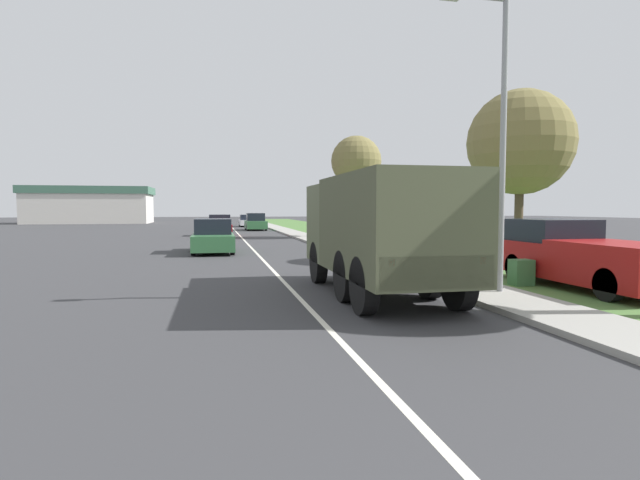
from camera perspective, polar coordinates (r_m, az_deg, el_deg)
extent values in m
plane|color=#38383A|center=(38.73, -9.13, 0.47)|extent=(180.00, 180.00, 0.00)
cube|color=silver|center=(38.73, -9.13, 0.47)|extent=(0.12, 120.00, 0.00)
cube|color=#9E9B93|center=(39.21, -2.54, 0.64)|extent=(1.80, 120.00, 0.12)
cube|color=#4C7538|center=(40.17, 3.66, 0.64)|extent=(7.00, 120.00, 0.02)
cube|color=#545B3D|center=(14.36, 3.71, 1.94)|extent=(2.33, 1.84, 2.14)
cube|color=#4C5138|center=(11.23, 8.25, 1.70)|extent=(2.33, 4.73, 2.24)
cube|color=#545B3D|center=(9.16, 13.23, -3.63)|extent=(2.21, 0.10, 0.60)
cube|color=red|center=(8.78, 8.14, -2.56)|extent=(0.12, 0.06, 0.12)
cube|color=red|center=(9.52, 18.06, -2.22)|extent=(0.12, 0.06, 0.12)
cylinder|color=black|center=(14.10, -0.18, -2.56)|extent=(0.30, 1.16, 1.16)
cylinder|color=black|center=(14.65, 7.61, -2.36)|extent=(0.30, 1.16, 1.16)
cylinder|color=black|center=(9.89, 5.03, -5.22)|extent=(0.30, 1.16, 1.16)
cylinder|color=black|center=(10.66, 15.55, -4.70)|extent=(0.30, 1.16, 1.16)
cylinder|color=black|center=(11.24, 2.91, -4.15)|extent=(0.30, 1.16, 1.16)
cylinder|color=black|center=(11.92, 12.39, -3.78)|extent=(0.30, 1.16, 1.16)
cube|color=#336B3D|center=(24.39, -12.12, -0.15)|extent=(1.91, 4.74, 0.71)
cube|color=black|center=(24.44, -12.15, 1.54)|extent=(1.68, 2.13, 0.72)
cylinder|color=black|center=(25.93, -14.01, -0.42)|extent=(0.20, 0.64, 0.64)
cylinder|color=black|center=(25.92, -10.22, -0.37)|extent=(0.20, 0.64, 0.64)
cylinder|color=black|center=(22.91, -14.27, -0.94)|extent=(0.20, 0.64, 0.64)
cylinder|color=black|center=(22.90, -9.98, -0.89)|extent=(0.20, 0.64, 0.64)
cube|color=maroon|center=(39.10, -11.39, 1.26)|extent=(1.78, 4.45, 0.72)
cube|color=black|center=(39.17, -11.40, 2.33)|extent=(1.57, 2.00, 0.73)
cylinder|color=black|center=(40.53, -12.53, 1.02)|extent=(0.20, 0.64, 0.64)
cylinder|color=black|center=(40.55, -10.29, 1.05)|extent=(0.20, 0.64, 0.64)
cylinder|color=black|center=(37.68, -12.56, 0.83)|extent=(0.20, 0.64, 0.64)
cylinder|color=black|center=(37.70, -10.16, 0.86)|extent=(0.20, 0.64, 0.64)
cube|color=#336B3D|center=(48.68, -7.37, 1.76)|extent=(1.90, 4.52, 0.73)
cube|color=black|center=(48.75, -7.39, 2.63)|extent=(1.67, 2.03, 0.74)
cylinder|color=black|center=(50.07, -8.47, 1.55)|extent=(0.20, 0.64, 0.64)
cylinder|color=black|center=(50.20, -6.53, 1.57)|extent=(0.20, 0.64, 0.64)
cylinder|color=black|center=(47.19, -8.26, 1.43)|extent=(0.20, 0.64, 0.64)
cylinder|color=black|center=(47.33, -6.20, 1.45)|extent=(0.20, 0.64, 0.64)
cube|color=silver|center=(58.73, -8.36, 1.99)|extent=(1.72, 4.40, 0.58)
cube|color=black|center=(58.81, -8.37, 2.58)|extent=(1.51, 1.98, 0.62)
cylinder|color=black|center=(60.10, -9.16, 1.88)|extent=(0.20, 0.64, 0.64)
cylinder|color=black|center=(60.19, -7.72, 1.90)|extent=(0.20, 0.64, 0.64)
cylinder|color=black|center=(57.29, -9.02, 1.80)|extent=(0.20, 0.64, 0.64)
cylinder|color=black|center=(57.39, -7.51, 1.82)|extent=(0.20, 0.64, 0.64)
cube|color=maroon|center=(14.76, 28.17, -2.24)|extent=(2.03, 5.33, 0.91)
cube|color=black|center=(15.91, 24.67, 1.04)|extent=(1.87, 2.24, 0.63)
cube|color=maroon|center=(13.89, 31.21, -0.54)|extent=(2.03, 3.09, 0.12)
cylinder|color=black|center=(15.65, 21.47, -2.86)|extent=(0.24, 0.76, 0.76)
cylinder|color=black|center=(16.70, 26.61, -2.60)|extent=(0.24, 0.76, 0.76)
cylinder|color=black|center=(12.89, 30.13, -4.44)|extent=(0.24, 0.76, 0.76)
cylinder|color=gray|center=(12.70, 20.18, 10.19)|extent=(0.14, 0.14, 6.96)
cylinder|color=#4C3D2D|center=(21.36, 21.76, 2.55)|extent=(0.34, 0.34, 3.55)
sphere|color=olive|center=(21.51, 21.94, 10.31)|extent=(4.12, 4.12, 4.12)
cylinder|color=#4C3D2D|center=(35.84, 4.14, 3.86)|extent=(0.35, 0.35, 4.47)
sphere|color=olive|center=(36.00, 4.16, 8.99)|extent=(3.58, 3.58, 3.58)
cube|color=#3D7042|center=(14.59, 22.01, -3.45)|extent=(0.55, 0.45, 0.70)
cube|color=beige|center=(78.12, -24.72, 3.26)|extent=(16.06, 8.64, 4.12)
cube|color=#3D6651|center=(78.16, -24.77, 5.15)|extent=(16.71, 8.98, 1.03)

